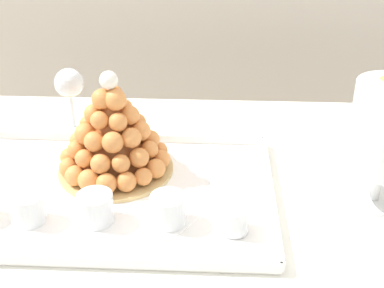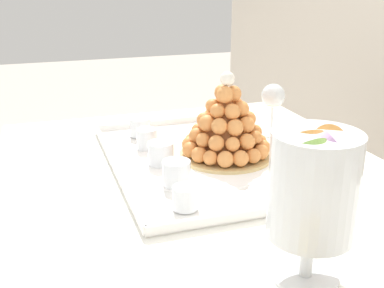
% 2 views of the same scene
% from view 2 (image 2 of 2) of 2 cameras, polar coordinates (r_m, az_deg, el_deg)
% --- Properties ---
extents(buffet_table, '(1.43, 0.92, 0.73)m').
position_cam_2_polar(buffet_table, '(1.04, 4.51, -11.61)').
color(buffet_table, brown).
rests_on(buffet_table, ground_plane).
extents(serving_tray, '(0.62, 0.41, 0.02)m').
position_cam_2_polar(serving_tray, '(1.19, 0.58, -2.00)').
color(serving_tray, white).
rests_on(serving_tray, buffet_table).
extents(croquembouche, '(0.23, 0.23, 0.22)m').
position_cam_2_polar(croquembouche, '(1.19, 4.02, 2.11)').
color(croquembouche, tan).
rests_on(croquembouche, serving_tray).
extents(dessert_cup_left, '(0.06, 0.06, 0.05)m').
position_cam_2_polar(dessert_cup_left, '(1.37, -6.10, 1.91)').
color(dessert_cup_left, silver).
rests_on(dessert_cup_left, serving_tray).
extents(dessert_cup_mid_left, '(0.05, 0.05, 0.05)m').
position_cam_2_polar(dessert_cup_mid_left, '(1.27, -5.33, 0.54)').
color(dessert_cup_mid_left, silver).
rests_on(dessert_cup_mid_left, serving_tray).
extents(dessert_cup_centre, '(0.06, 0.06, 0.05)m').
position_cam_2_polar(dessert_cup_centre, '(1.16, -3.68, -1.18)').
color(dessert_cup_centre, silver).
rests_on(dessert_cup_centre, serving_tray).
extents(dessert_cup_mid_right, '(0.06, 0.06, 0.05)m').
position_cam_2_polar(dessert_cup_mid_right, '(1.05, -1.83, -3.51)').
color(dessert_cup_mid_right, silver).
rests_on(dessert_cup_mid_right, serving_tray).
extents(dessert_cup_right, '(0.05, 0.05, 0.05)m').
position_cam_2_polar(dessert_cup_right, '(0.95, -0.82, -6.41)').
color(dessert_cup_right, silver).
rests_on(dessert_cup_right, serving_tray).
extents(macaron_goblet, '(0.13, 0.13, 0.25)m').
position_cam_2_polar(macaron_goblet, '(0.72, 14.07, -4.99)').
color(macaron_goblet, white).
rests_on(macaron_goblet, buffet_table).
extents(wine_glass, '(0.07, 0.07, 0.15)m').
position_cam_2_polar(wine_glass, '(1.39, 9.50, 5.36)').
color(wine_glass, silver).
rests_on(wine_glass, buffet_table).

